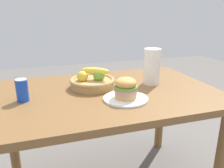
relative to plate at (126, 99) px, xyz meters
The scene contains 6 objects.
dining_table 0.21m from the plate, 112.47° to the left, with size 1.40×0.90×0.75m.
plate is the anchor object (origin of this frame).
sandwich 0.06m from the plate, 90.00° to the left, with size 0.13×0.13×0.12m.
soda_can 0.57m from the plate, 164.03° to the left, with size 0.07×0.07×0.13m.
fruit_basket 0.30m from the plate, 115.84° to the left, with size 0.29×0.29×0.14m.
paper_towel_roll 0.37m from the plate, 39.04° to the left, with size 0.11×0.11×0.24m, color white.
Camera 1 is at (-0.37, -1.29, 1.23)m, focal length 36.72 mm.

